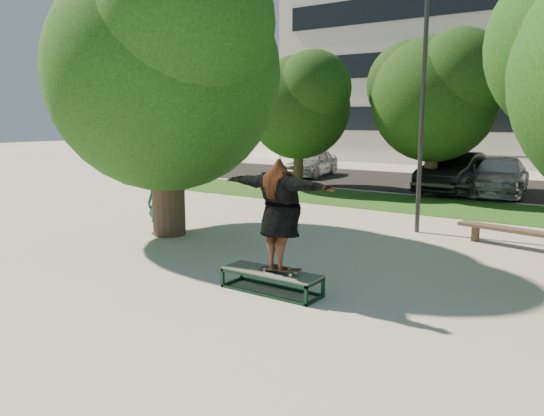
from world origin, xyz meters
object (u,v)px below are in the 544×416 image
Objects in this scene: car_dark at (454,172)px; lamppost at (422,112)px; car_silver_a at (312,163)px; grind_box at (271,282)px; bystander at (158,203)px; tree_left at (164,61)px; bench at (521,233)px; car_silver_b at (499,176)px; car_grey at (458,176)px.

lamppost is at bearing -78.39° from car_dark.
car_silver_a is 8.08m from car_dark.
grind_box is 5.59m from bystander.
tree_left is 15.31m from car_silver_a.
car_silver_b reaches higher than bench.
car_grey is (-3.99, 8.93, 0.31)m from bench.
car_silver_a is (-3.93, 14.50, -0.11)m from bystander.
tree_left is 1.42× the size of car_silver_b.
car_silver_a is 8.23m from car_grey.
tree_left reaches higher than bench.
bystander is at bearing -144.36° from bench.
bench is 9.61m from car_silver_b.
tree_left is 3.61m from bystander.
grind_box is (-0.35, -6.30, -2.96)m from lamppost.
bench is 16.14m from car_silver_a.
car_silver_a is (-9.39, 10.37, -2.43)m from lamppost.
car_silver_a is at bearing 149.01° from bench.
car_silver_a is 0.85× the size of car_grey.
grind_box is 6.60m from bench.
tree_left reaches higher than lamppost.
bench is at bearing -70.51° from car_grey.
car_dark is 1.73m from car_silver_b.
bystander reaches higher than car_silver_a.
bench is at bearing -63.63° from car_dark.
bench is (8.08, 3.72, -0.45)m from bystander.
car_silver_b is at bearing 66.92° from tree_left.
grind_box is 14.86m from car_grey.
bystander is at bearing -127.36° from tree_left.
car_dark is (3.93, 12.63, -0.01)m from bystander.
car_silver_b is at bearing 88.11° from grind_box.
grind_box is 14.86m from car_dark.
bench is at bearing -50.15° from car_silver_a.
car_silver_a is 0.84× the size of car_silver_b.
car_dark is at bearing -21.63° from car_silver_a.
car_grey is (3.92, 12.42, -3.73)m from tree_left.
tree_left reaches higher than grind_box.
bench is 9.84m from car_dark.
grind_box is at bearing -97.91° from car_silver_b.
grind_box is 1.09× the size of bystander.
car_dark is (-4.15, 8.91, 0.44)m from bench.
car_dark reaches higher than car_silver_b.
bystander is at bearing -119.38° from car_silver_b.
bystander is 0.33× the size of car_dark.
lamppost reaches higher than car_dark.
lamppost is 6.97m from grind_box.
grind_box is at bearing -105.83° from bench.
car_silver_b is (5.44, 12.77, -3.69)m from tree_left.
bystander reaches higher than grind_box.
tree_left is at bearing -145.24° from bench.
tree_left reaches higher than bystander.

